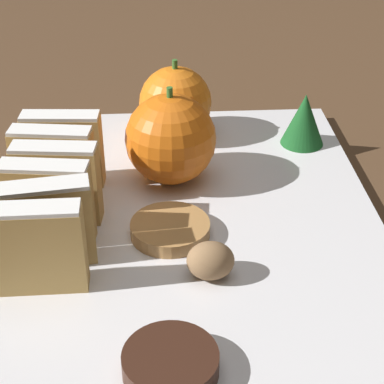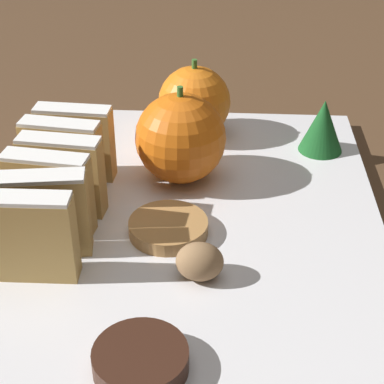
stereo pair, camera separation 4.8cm
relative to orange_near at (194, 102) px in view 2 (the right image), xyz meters
name	(u,v)px [view 2 (the right image)]	position (x,y,z in m)	size (l,w,h in m)	color
ground_plane	(192,237)	(0.01, -0.15, -0.05)	(6.00, 6.00, 0.00)	#513823
serving_platter	(192,231)	(0.01, -0.15, -0.04)	(0.30, 0.41, 0.01)	white
stollen_slice_front	(28,237)	(-0.10, -0.22, 0.00)	(0.07, 0.02, 0.06)	tan
stollen_slice_second	(43,214)	(-0.10, -0.19, 0.00)	(0.07, 0.03, 0.06)	tan
stollen_slice_third	(49,194)	(-0.10, -0.17, 0.00)	(0.07, 0.03, 0.06)	tan
stollen_slice_fourth	(62,175)	(-0.10, -0.14, 0.00)	(0.07, 0.03, 0.06)	tan
stollen_slice_fifth	(63,158)	(-0.10, -0.11, 0.00)	(0.07, 0.03, 0.06)	tan
stollen_slice_sixth	(75,142)	(-0.10, -0.08, 0.00)	(0.07, 0.02, 0.06)	tan
orange_near	(194,102)	(0.00, 0.00, 0.00)	(0.07, 0.07, 0.08)	orange
orange_far	(181,138)	(-0.01, -0.08, 0.00)	(0.08, 0.08, 0.09)	orange
walnut	(200,262)	(0.02, -0.22, -0.02)	(0.03, 0.03, 0.03)	#8E6B47
chocolate_cookie	(141,360)	(-0.01, -0.30, -0.03)	(0.06, 0.06, 0.01)	#381E14
gingerbread_cookie	(168,227)	(-0.01, -0.17, -0.03)	(0.06, 0.06, 0.01)	#B27F47
evergreen_sprig	(323,126)	(0.12, -0.02, -0.01)	(0.04, 0.04, 0.05)	#195623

